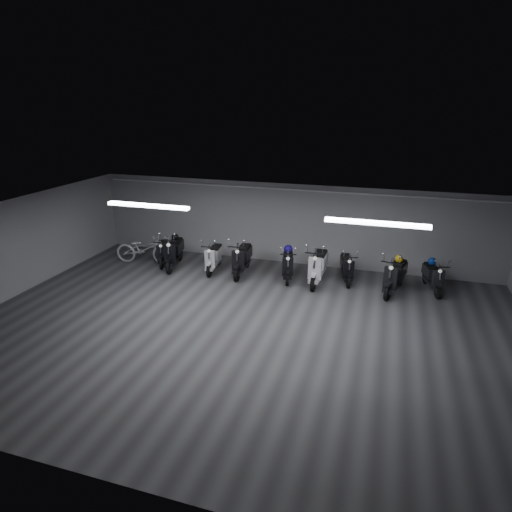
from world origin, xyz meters
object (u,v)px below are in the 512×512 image
(scooter_6, at_px, (318,261))
(scooter_8, at_px, (396,270))
(scooter_3, at_px, (242,254))
(helmet_0, at_px, (399,259))
(scooter_2, at_px, (214,253))
(bicycle, at_px, (143,246))
(scooter_9, at_px, (433,272))
(helmet_1, at_px, (175,237))
(scooter_1, at_px, (174,247))
(scooter_0, at_px, (163,248))
(scooter_7, at_px, (347,263))
(scooter_5, at_px, (288,260))
(helmet_3, at_px, (432,261))
(helmet_2, at_px, (288,249))

(scooter_6, height_order, scooter_8, scooter_6)
(scooter_3, xyz_separation_m, helmet_0, (4.87, 0.20, 0.29))
(scooter_2, distance_m, bicycle, 2.63)
(bicycle, bearing_deg, scooter_9, -97.22)
(helmet_1, bearing_deg, scooter_1, -78.34)
(scooter_0, xyz_separation_m, scooter_7, (6.29, 0.31, 0.02))
(scooter_0, xyz_separation_m, scooter_5, (4.46, -0.04, 0.04))
(scooter_1, relative_size, scooter_2, 1.13)
(helmet_3, bearing_deg, scooter_1, -175.15)
(scooter_7, relative_size, helmet_2, 5.85)
(scooter_3, xyz_separation_m, scooter_8, (4.80, -0.05, 0.00))
(scooter_3, bearing_deg, scooter_5, -1.20)
(scooter_9, bearing_deg, scooter_6, 172.12)
(scooter_1, bearing_deg, bicycle, 166.09)
(helmet_1, relative_size, helmet_2, 0.85)
(scooter_6, relative_size, scooter_8, 1.04)
(scooter_9, height_order, helmet_1, scooter_9)
(scooter_3, bearing_deg, helmet_3, 2.36)
(scooter_1, height_order, helmet_3, scooter_1)
(scooter_3, height_order, scooter_7, scooter_3)
(scooter_8, distance_m, helmet_0, 0.39)
(helmet_1, bearing_deg, scooter_9, 1.56)
(scooter_0, relative_size, scooter_2, 0.94)
(scooter_1, distance_m, scooter_3, 2.44)
(scooter_3, height_order, helmet_3, scooter_3)
(scooter_3, xyz_separation_m, scooter_6, (2.50, 0.00, 0.03))
(helmet_2, distance_m, helmet_3, 4.38)
(scooter_1, distance_m, scooter_9, 8.35)
(helmet_0, xyz_separation_m, helmet_1, (-7.36, -0.01, 0.01))
(scooter_8, bearing_deg, scooter_1, -164.54)
(scooter_7, bearing_deg, scooter_6, -166.29)
(scooter_7, height_order, scooter_9, scooter_7)
(scooter_7, bearing_deg, scooter_2, 172.86)
(helmet_0, bearing_deg, scooter_8, -105.34)
(scooter_0, relative_size, scooter_9, 0.99)
(scooter_1, distance_m, helmet_0, 7.32)
(scooter_2, xyz_separation_m, scooter_8, (5.81, -0.07, 0.08))
(scooter_9, bearing_deg, helmet_0, 177.19)
(scooter_5, bearing_deg, scooter_9, -7.90)
(bicycle, relative_size, helmet_2, 7.07)
(helmet_3, bearing_deg, helmet_1, -176.96)
(scooter_1, relative_size, scooter_6, 0.96)
(scooter_9, bearing_deg, scooter_2, 168.48)
(scooter_0, bearing_deg, bicycle, 170.71)
(scooter_6, bearing_deg, helmet_2, 165.38)
(scooter_1, height_order, scooter_3, scooter_1)
(helmet_0, bearing_deg, scooter_1, -177.89)
(scooter_5, relative_size, helmet_2, 6.05)
(scooter_0, bearing_deg, scooter_2, -22.54)
(scooter_6, relative_size, helmet_1, 8.31)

